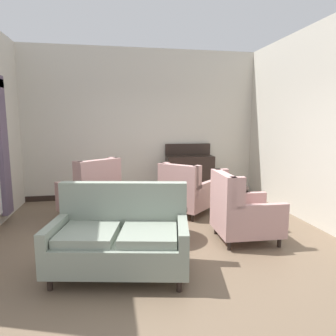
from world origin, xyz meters
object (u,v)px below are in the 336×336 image
porcelain_vase (161,197)px  side_table (230,203)px  settee (120,238)px  armchair_far_left (91,195)px  armchair_near_window (186,193)px  coffee_table (158,214)px  sideboard (190,174)px  armchair_foreground_right (241,212)px

porcelain_vase → side_table: bearing=10.7°
settee → side_table: settee is taller
settee → side_table: (1.84, 1.22, 0.01)m
armchair_far_left → armchair_near_window: bearing=142.4°
side_table → coffee_table: bearing=-168.1°
sideboard → armchair_far_left: bearing=-149.6°
coffee_table → sideboard: 2.62m
coffee_table → armchair_near_window: 1.31m
settee → side_table: bearing=44.7°
armchair_near_window → settee: bearing=102.7°
porcelain_vase → armchair_far_left: armchair_far_left is taller
settee → armchair_near_window: settee is taller
porcelain_vase → side_table: porcelain_vase is taller
settee → sideboard: size_ratio=1.37×
porcelain_vase → armchair_far_left: 1.55m
coffee_table → armchair_far_left: (-1.04, 1.11, 0.06)m
armchair_far_left → side_table: 2.45m
settee → armchair_foreground_right: 1.91m
settee → sideboard: 3.73m
settee → armchair_near_window: size_ratio=1.43×
settee → armchair_near_window: 2.43m
side_table → porcelain_vase: bearing=-169.3°
armchair_far_left → settee: bearing=65.3°
porcelain_vase → sideboard: 2.57m
sideboard → porcelain_vase: bearing=-114.2°
armchair_foreground_right → sideboard: 2.68m
coffee_table → sideboard: (1.11, 2.37, 0.16)m
sideboard → side_table: bearing=-85.8°
settee → side_table: size_ratio=2.43×
porcelain_vase → settee: bearing=-122.8°
armchair_foreground_right → sideboard: bearing=4.3°
armchair_near_window → armchair_far_left: bearing=44.5°
side_table → sideboard: (-0.15, 2.11, 0.12)m
armchair_near_window → sideboard: 1.34m
porcelain_vase → side_table: size_ratio=0.51×
armchair_near_window → sideboard: sideboard is taller
settee → armchair_near_window: bearing=69.1°
armchair_foreground_right → side_table: size_ratio=1.48×
porcelain_vase → settee: 1.19m
armchair_near_window → side_table: 1.00m
side_table → sideboard: size_ratio=0.56×
porcelain_vase → armchair_near_window: armchair_near_window is taller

